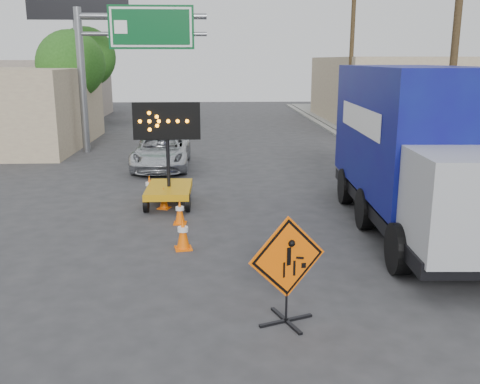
{
  "coord_description": "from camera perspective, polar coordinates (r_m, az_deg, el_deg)",
  "views": [
    {
      "loc": [
        -0.21,
        -8.41,
        4.42
      ],
      "look_at": [
        0.35,
        3.02,
        1.58
      ],
      "focal_mm": 40.0,
      "sensor_mm": 36.0,
      "label": 1
    }
  ],
  "objects": [
    {
      "name": "utility_pole_near",
      "position": [
        20.16,
        21.9,
        13.72
      ],
      "size": [
        1.8,
        0.26,
        9.0
      ],
      "color": "#44331D",
      "rests_on": "ground"
    },
    {
      "name": "billboard",
      "position": [
        35.36,
        -16.94,
        18.12
      ],
      "size": [
        6.1,
        0.54,
        9.85
      ],
      "color": "slate",
      "rests_on": "ground"
    },
    {
      "name": "curb_right",
      "position": [
        24.94,
        14.58,
        3.41
      ],
      "size": [
        0.4,
        60.0,
        0.12
      ],
      "primitive_type": "cube",
      "color": "gray",
      "rests_on": "ground"
    },
    {
      "name": "utility_pole_far",
      "position": [
        33.44,
        11.79,
        14.1
      ],
      "size": [
        1.8,
        0.26,
        9.0
      ],
      "color": "#44331D",
      "rests_on": "ground"
    },
    {
      "name": "storefront_left_far",
      "position": [
        44.97,
        -22.34,
        10.08
      ],
      "size": [
        12.0,
        10.0,
        4.4
      ],
      "primitive_type": "cube",
      "color": "#A19286",
      "rests_on": "ground"
    },
    {
      "name": "cone_c",
      "position": [
        16.41,
        -8.13,
        -0.6
      ],
      "size": [
        0.44,
        0.44,
        0.68
      ],
      "rotation": [
        0.0,
        0.0,
        -0.34
      ],
      "color": "#FB5F05",
      "rests_on": "ground"
    },
    {
      "name": "arrow_board",
      "position": [
        16.68,
        -7.6,
        0.95
      ],
      "size": [
        2.02,
        2.25,
        3.19
      ],
      "rotation": [
        0.0,
        0.0,
        -0.01
      ],
      "color": "#C6890B",
      "rests_on": "ground"
    },
    {
      "name": "tree_left_far",
      "position": [
        39.41,
        -16.13,
        13.66
      ],
      "size": [
        4.1,
        4.1,
        6.66
      ],
      "color": "#44331D",
      "rests_on": "ground"
    },
    {
      "name": "tree_left_near",
      "position": [
        31.4,
        -17.6,
        12.83
      ],
      "size": [
        3.71,
        3.71,
        6.03
      ],
      "color": "#44331D",
      "rests_on": "ground"
    },
    {
      "name": "sidewalk_right",
      "position": [
        25.72,
        19.49,
        3.4
      ],
      "size": [
        4.0,
        60.0,
        0.15
      ],
      "primitive_type": "cube",
      "color": "gray",
      "rests_on": "ground"
    },
    {
      "name": "construction_sign",
      "position": [
        9.14,
        5.06,
        -8.03
      ],
      "size": [
        1.35,
        0.97,
        1.91
      ],
      "rotation": [
        0.0,
        0.0,
        0.37
      ],
      "color": "black",
      "rests_on": "ground"
    },
    {
      "name": "highway_gantry",
      "position": [
        26.71,
        -12.3,
        15.02
      ],
      "size": [
        6.18,
        0.38,
        6.9
      ],
      "color": "slate",
      "rests_on": "ground"
    },
    {
      "name": "cone_b",
      "position": [
        14.83,
        -6.44,
        -2.09
      ],
      "size": [
        0.36,
        0.36,
        0.69
      ],
      "rotation": [
        0.0,
        0.0,
        -0.02
      ],
      "color": "#FB5F05",
      "rests_on": "ground"
    },
    {
      "name": "pickup_truck",
      "position": [
        22.61,
        -8.36,
        4.27
      ],
      "size": [
        2.3,
        4.92,
        1.36
      ],
      "primitive_type": "imported",
      "rotation": [
        0.0,
        0.0,
        0.01
      ],
      "color": "silver",
      "rests_on": "ground"
    },
    {
      "name": "cone_d",
      "position": [
        17.61,
        -9.62,
        0.53
      ],
      "size": [
        0.43,
        0.43,
        0.79
      ],
      "rotation": [
        0.0,
        0.0,
        0.09
      ],
      "color": "#FB5F05",
      "rests_on": "ground"
    },
    {
      "name": "ground",
      "position": [
        9.5,
        -1.24,
        -13.77
      ],
      "size": [
        100.0,
        100.0,
        0.0
      ],
      "primitive_type": "plane",
      "color": "#2D2D30",
      "rests_on": "ground"
    },
    {
      "name": "box_truck",
      "position": [
        14.65,
        18.34,
        3.44
      ],
      "size": [
        3.19,
        9.07,
        4.25
      ],
      "rotation": [
        0.0,
        0.0,
        -0.05
      ],
      "color": "black",
      "rests_on": "ground"
    },
    {
      "name": "building_right_far",
      "position": [
        40.68,
        16.45,
        10.38
      ],
      "size": [
        10.0,
        14.0,
        4.6
      ],
      "primitive_type": "cube",
      "color": "#BEAE89",
      "rests_on": "ground"
    },
    {
      "name": "cone_a",
      "position": [
        12.85,
        -6.1,
        -4.41
      ],
      "size": [
        0.46,
        0.46,
        0.78
      ],
      "rotation": [
        0.0,
        0.0,
        0.18
      ],
      "color": "#FB5F05",
      "rests_on": "ground"
    }
  ]
}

